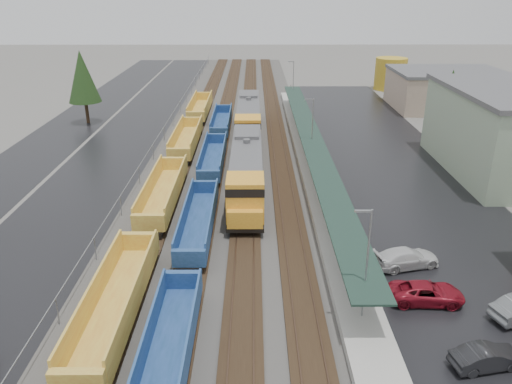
# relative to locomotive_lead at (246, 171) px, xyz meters

# --- Properties ---
(ballast_strip) EXTENTS (20.00, 160.00, 0.08)m
(ballast_strip) POSITION_rel_locomotive_lead_xyz_m (-2.00, 18.77, -2.53)
(ballast_strip) COLOR #302D2B
(ballast_strip) RESTS_ON ground
(trackbed) EXTENTS (14.60, 160.00, 0.22)m
(trackbed) POSITION_rel_locomotive_lead_xyz_m (-2.00, 18.77, -2.42)
(trackbed) COLOR black
(trackbed) RESTS_ON ground
(west_parking_lot) EXTENTS (10.00, 160.00, 0.02)m
(west_parking_lot) POSITION_rel_locomotive_lead_xyz_m (-17.00, 18.77, -2.56)
(west_parking_lot) COLOR black
(west_parking_lot) RESTS_ON ground
(west_road) EXTENTS (9.00, 160.00, 0.02)m
(west_road) POSITION_rel_locomotive_lead_xyz_m (-27.00, 18.77, -2.56)
(west_road) COLOR black
(west_road) RESTS_ON ground
(east_commuter_lot) EXTENTS (16.00, 100.00, 0.02)m
(east_commuter_lot) POSITION_rel_locomotive_lead_xyz_m (17.00, 8.77, -2.56)
(east_commuter_lot) COLOR black
(east_commuter_lot) RESTS_ON ground
(station_platform) EXTENTS (3.00, 80.00, 8.00)m
(station_platform) POSITION_rel_locomotive_lead_xyz_m (7.50, 8.78, -1.84)
(station_platform) COLOR #9E9B93
(station_platform) RESTS_ON ground
(chainlink_fence) EXTENTS (0.08, 160.04, 2.02)m
(chainlink_fence) POSITION_rel_locomotive_lead_xyz_m (-11.50, 17.21, -0.96)
(chainlink_fence) COLOR gray
(chainlink_fence) RESTS_ON ground
(distant_hills) EXTENTS (301.00, 140.00, 25.20)m
(distant_hills) POSITION_rel_locomotive_lead_xyz_m (42.79, 169.45, -2.57)
(distant_hills) COLOR #495844
(distant_hills) RESTS_ON ground
(tree_west_far) EXTENTS (4.84, 4.84, 11.00)m
(tree_west_far) POSITION_rel_locomotive_lead_xyz_m (-25.00, 28.77, 4.55)
(tree_west_far) COLOR #332316
(tree_west_far) RESTS_ON ground
(tree_east) EXTENTS (4.40, 4.40, 10.00)m
(tree_east) POSITION_rel_locomotive_lead_xyz_m (26.00, 16.77, 3.90)
(tree_east) COLOR #332316
(tree_east) RESTS_ON ground
(locomotive_lead) EXTENTS (3.27, 21.52, 4.87)m
(locomotive_lead) POSITION_rel_locomotive_lead_xyz_m (0.00, 0.00, 0.00)
(locomotive_lead) COLOR black
(locomotive_lead) RESTS_ON ground
(locomotive_trail) EXTENTS (3.27, 21.52, 4.87)m
(locomotive_trail) POSITION_rel_locomotive_lead_xyz_m (0.00, 21.00, 0.00)
(locomotive_trail) COLOR black
(locomotive_trail) RESTS_ON ground
(well_string_yellow) EXTENTS (2.84, 105.50, 2.52)m
(well_string_yellow) POSITION_rel_locomotive_lead_xyz_m (-8.00, -11.55, -1.34)
(well_string_yellow) COLOR #C58A36
(well_string_yellow) RESTS_ON ground
(well_string_blue) EXTENTS (2.52, 97.93, 2.24)m
(well_string_blue) POSITION_rel_locomotive_lead_xyz_m (-4.00, -16.92, -1.44)
(well_string_blue) COLOR navy
(well_string_blue) RESTS_ON ground
(storage_tank) EXTENTS (6.30, 6.30, 6.30)m
(storage_tank) POSITION_rel_locomotive_lead_xyz_m (28.54, 55.51, 0.58)
(storage_tank) COLOR gold
(storage_tank) RESTS_ON ground
(parked_car_east_a) EXTENTS (2.21, 4.31, 1.35)m
(parked_car_east_a) POSITION_rel_locomotive_lead_xyz_m (13.71, -25.06, -1.90)
(parked_car_east_a) COLOR black
(parked_car_east_a) RESTS_ON ground
(parked_car_east_b) EXTENTS (2.49, 5.04, 1.38)m
(parked_car_east_b) POSITION_rel_locomotive_lead_xyz_m (12.37, -18.78, -1.89)
(parked_car_east_b) COLOR maroon
(parked_car_east_b) RESTS_ON ground
(parked_car_east_c) EXTENTS (3.30, 5.46, 1.48)m
(parked_car_east_c) POSITION_rel_locomotive_lead_xyz_m (12.27, -14.22, -1.83)
(parked_car_east_c) COLOR silver
(parked_car_east_c) RESTS_ON ground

